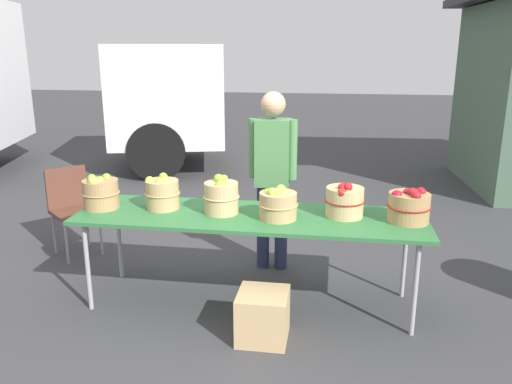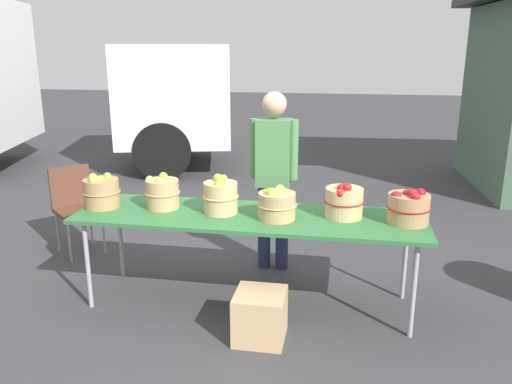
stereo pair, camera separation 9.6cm
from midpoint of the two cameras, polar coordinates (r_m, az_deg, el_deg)
ground_plane at (r=4.26m, az=-1.30°, el=-12.18°), size 40.00×40.00×0.00m
market_table at (r=3.98m, az=-1.36°, el=-3.06°), size 2.70×0.76×0.75m
apple_basket_green_0 at (r=4.30m, az=-17.55°, el=-0.09°), size 0.30×0.30×0.28m
apple_basket_green_1 at (r=4.16m, az=-11.06°, el=-0.10°), size 0.28×0.28×0.29m
apple_basket_green_2 at (r=3.98m, az=-4.58°, el=-0.49°), size 0.28×0.28×0.30m
apple_basket_green_3 at (r=3.84m, az=1.72°, el=-1.37°), size 0.30×0.30×0.25m
apple_basket_red_0 at (r=3.94m, az=9.16°, el=-1.00°), size 0.31×0.31×0.28m
apple_basket_red_1 at (r=3.92m, az=16.02°, el=-1.52°), size 0.32×0.32×0.27m
vendor_adult at (r=4.58m, az=1.28°, el=2.74°), size 0.43×0.22×1.64m
folding_chair at (r=5.39m, az=-20.31°, el=-1.27°), size 0.56×0.56×0.86m
produce_crate at (r=3.71m, az=0.01°, el=-13.64°), size 0.35×0.35×0.35m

